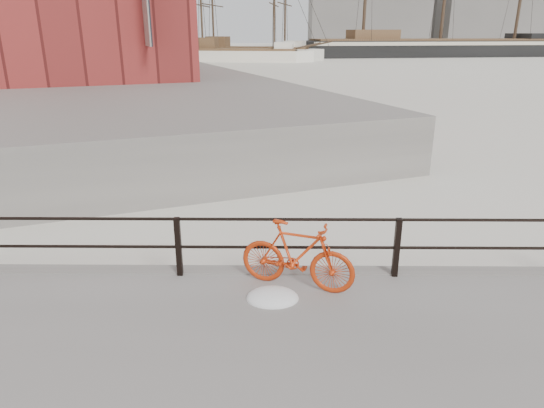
% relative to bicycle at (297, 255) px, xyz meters
% --- Properties ---
extents(far_quay, '(78.44, 148.07, 1.80)m').
position_rel_bicycle_xyz_m(far_quay, '(-34.89, 72.53, 0.01)').
color(far_quay, gray).
rests_on(far_quay, ground).
extents(bicycle, '(1.79, 0.85, 1.09)m').
position_rel_bicycle_xyz_m(bicycle, '(0.00, 0.00, 0.00)').
color(bicycle, red).
rests_on(bicycle, promenade).
extents(barque_black, '(65.27, 30.07, 35.36)m').
position_rel_bicycle_xyz_m(barque_black, '(28.73, 84.40, -0.89)').
color(barque_black, black).
rests_on(barque_black, ground).
extents(schooner_mid, '(27.04, 15.75, 18.56)m').
position_rel_bicycle_xyz_m(schooner_mid, '(-4.72, 73.29, -0.89)').
color(schooner_mid, beige).
rests_on(schooner_mid, ground).
extents(schooner_left, '(24.63, 13.26, 18.00)m').
position_rel_bicycle_xyz_m(schooner_left, '(-6.04, 68.59, -0.89)').
color(schooner_left, white).
rests_on(schooner_left, ground).
extents(workboat_near, '(11.45, 7.80, 7.00)m').
position_rel_bicycle_xyz_m(workboat_near, '(-17.05, 34.20, -0.89)').
color(workboat_near, black).
rests_on(workboat_near, ground).
extents(workboat_far, '(10.56, 5.77, 7.00)m').
position_rel_bicycle_xyz_m(workboat_far, '(-28.12, 48.39, -0.89)').
color(workboat_far, black).
rests_on(workboat_far, ground).
extents(industrial_west, '(32.00, 18.00, 18.00)m').
position_rel_bicycle_xyz_m(industrial_west, '(25.11, 140.53, 8.11)').
color(industrial_west, gray).
rests_on(industrial_west, ground).
extents(industrial_mid, '(26.00, 20.00, 24.00)m').
position_rel_bicycle_xyz_m(industrial_mid, '(60.11, 145.53, 11.11)').
color(industrial_mid, gray).
rests_on(industrial_mid, ground).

